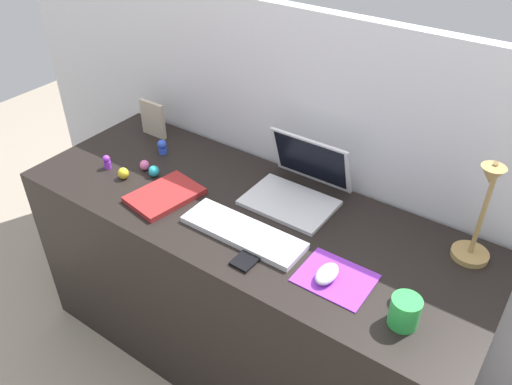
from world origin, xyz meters
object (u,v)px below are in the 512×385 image
object	(u,v)px
mouse	(327,274)
toy_figurine_cyan	(154,171)
laptop	(299,183)
toy_figurine_pink	(145,165)
toy_figurine_yellow	(123,173)
toy_figurine_purple	(107,162)
coffee_mug	(405,312)
toy_figurine_blue	(162,146)
desk_lamp	(480,217)
cell_phone	(250,256)
notebook_pad	(165,195)
picture_frame	(153,119)
keyboard	(243,232)

from	to	relation	value
mouse	toy_figurine_cyan	distance (m)	0.78
laptop	toy_figurine_pink	xyz separation A→B (m)	(-0.56, -0.19, -0.03)
mouse	toy_figurine_yellow	bearing A→B (deg)	178.09
toy_figurine_yellow	toy_figurine_purple	xyz separation A→B (m)	(-0.10, 0.01, 0.01)
toy_figurine_purple	laptop	bearing A→B (deg)	20.83
coffee_mug	toy_figurine_blue	world-z (taller)	coffee_mug
toy_figurine_yellow	laptop	bearing A→B (deg)	25.17
toy_figurine_purple	desk_lamp	bearing A→B (deg)	11.43
cell_phone	coffee_mug	distance (m)	0.47
notebook_pad	toy_figurine_cyan	bearing A→B (deg)	157.90
toy_figurine_blue	cell_phone	bearing A→B (deg)	-24.76
mouse	toy_figurine_pink	xyz separation A→B (m)	(-0.83, 0.11, -0.00)
mouse	toy_figurine_purple	size ratio (longest dim) A/B	1.75
toy_figurine_blue	picture_frame	bearing A→B (deg)	146.04
cell_phone	desk_lamp	world-z (taller)	desk_lamp
desk_lamp	toy_figurine_pink	distance (m)	1.16
picture_frame	desk_lamp	bearing A→B (deg)	-1.34
laptop	toy_figurine_yellow	xyz separation A→B (m)	(-0.58, -0.27, -0.03)
laptop	notebook_pad	world-z (taller)	laptop
notebook_pad	coffee_mug	xyz separation A→B (m)	(0.89, -0.05, 0.03)
laptop	keyboard	bearing A→B (deg)	-96.83
laptop	toy_figurine_yellow	size ratio (longest dim) A/B	6.92
picture_frame	laptop	bearing A→B (deg)	-2.10
keyboard	toy_figurine_yellow	bearing A→B (deg)	179.21
laptop	toy_figurine_yellow	bearing A→B (deg)	-154.83
keyboard	toy_figurine_pink	xyz separation A→B (m)	(-0.52, 0.09, 0.01)
toy_figurine_purple	toy_figurine_blue	distance (m)	0.22
coffee_mug	toy_figurine_yellow	size ratio (longest dim) A/B	1.98
keyboard	toy_figurine_purple	bearing A→B (deg)	178.16
picture_frame	toy_figurine_blue	bearing A→B (deg)	-33.96
picture_frame	toy_figurine_pink	size ratio (longest dim) A/B	3.80
notebook_pad	toy_figurine_blue	size ratio (longest dim) A/B	4.17
cell_phone	picture_frame	bearing A→B (deg)	155.22
keyboard	toy_figurine_pink	size ratio (longest dim) A/B	10.38
notebook_pad	coffee_mug	size ratio (longest dim) A/B	2.80
mouse	toy_figurine_blue	world-z (taller)	toy_figurine_blue
keyboard	desk_lamp	distance (m)	0.69
desk_lamp	notebook_pad	bearing A→B (deg)	-164.14
mouse	toy_figurine_purple	distance (m)	0.96
keyboard	toy_figurine_purple	xyz separation A→B (m)	(-0.65, 0.02, 0.02)
toy_figurine_yellow	toy_figurine_blue	bearing A→B (deg)	92.12
toy_figurine_purple	keyboard	bearing A→B (deg)	-1.84
coffee_mug	toy_figurine_cyan	xyz separation A→B (m)	(-1.01, 0.13, -0.02)
keyboard	desk_lamp	world-z (taller)	desk_lamp
toy_figurine_purple	toy_figurine_blue	bearing A→B (deg)	64.94
cell_phone	toy_figurine_blue	size ratio (longest dim) A/B	2.22
notebook_pad	toy_figurine_purple	distance (m)	0.31
desk_lamp	picture_frame	world-z (taller)	desk_lamp
toy_figurine_cyan	toy_figurine_pink	distance (m)	0.06
coffee_mug	laptop	bearing A→B (deg)	147.47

